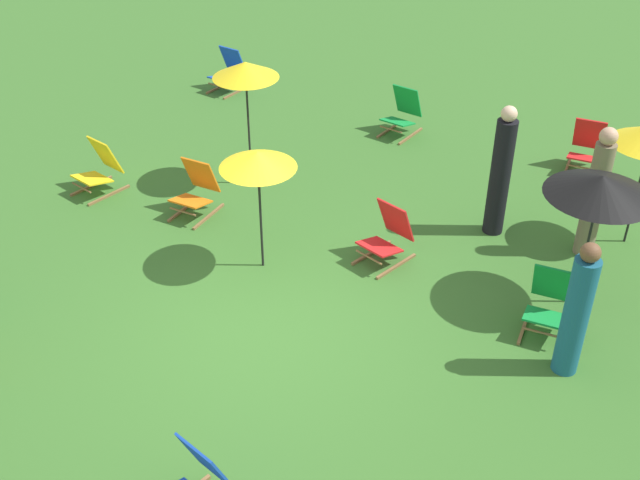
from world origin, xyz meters
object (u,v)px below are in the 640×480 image
object	(u,v)px
deckchair_12	(229,72)
person_2	(595,194)
umbrella_3	(258,160)
deckchair_3	(549,303)
umbrella_2	(245,70)
person_1	(500,174)
deckchair_11	(402,113)
deckchair_5	(586,148)
deckchair_9	(388,236)
umbrella_0	(601,186)
person_0	(576,312)
deckchair_2	(196,190)
deckchair_1	(99,169)

from	to	relation	value
deckchair_12	person_2	distance (m)	7.73
deckchair_12	umbrella_3	bearing A→B (deg)	-44.97
deckchair_3	umbrella_2	world-z (taller)	umbrella_2
deckchair_12	person_1	distance (m)	6.59
umbrella_3	deckchair_11	bearing A→B (deg)	89.34
deckchair_5	deckchair_11	size ratio (longest dim) A/B	1.00
deckchair_11	person_2	world-z (taller)	person_2
person_1	umbrella_2	bearing A→B (deg)	-139.01
deckchair_9	person_2	world-z (taller)	person_2
deckchair_5	umbrella_0	world-z (taller)	umbrella_0
deckchair_9	person_2	size ratio (longest dim) A/B	0.47
deckchair_9	person_0	xyz separation A→B (m)	(2.58, -1.01, 0.42)
deckchair_9	deckchair_12	distance (m)	6.34
person_2	person_1	bearing A→B (deg)	153.17
deckchair_5	person_1	distance (m)	2.61
umbrella_0	umbrella_2	world-z (taller)	umbrella_2
deckchair_9	umbrella_2	world-z (taller)	umbrella_2
person_2	umbrella_2	bearing A→B (deg)	155.77
deckchair_2	deckchair_11	bearing A→B (deg)	67.07
deckchair_2	deckchair_3	xyz separation A→B (m)	(5.13, -0.23, 0.00)
deckchair_5	person_1	xyz separation A→B (m)	(-0.72, -2.45, 0.54)
deckchair_2	person_1	xyz separation A→B (m)	(3.95, 1.53, 0.54)
deckchair_3	umbrella_3	xyz separation A→B (m)	(-3.60, -0.47, 1.19)
umbrella_2	umbrella_3	distance (m)	2.25
deckchair_9	deckchair_1	bearing A→B (deg)	-158.08
deckchair_2	deckchair_9	world-z (taller)	same
deckchair_3	deckchair_1	bearing A→B (deg)	174.96
deckchair_2	person_2	distance (m)	5.45
deckchair_3	person_0	xyz separation A→B (m)	(0.36, -0.59, 0.42)
person_0	deckchair_12	bearing A→B (deg)	34.46
person_1	deckchair_9	bearing A→B (deg)	-93.27
deckchair_3	deckchair_5	size ratio (longest dim) A/B	1.00
deckchair_5	person_0	size ratio (longest dim) A/B	0.50
person_1	umbrella_0	bearing A→B (deg)	-3.51
deckchair_9	deckchair_12	xyz separation A→B (m)	(-5.04, 3.85, 0.00)
umbrella_3	deckchair_12	bearing A→B (deg)	127.65
deckchair_12	umbrella_3	size ratio (longest dim) A/B	0.50
person_0	umbrella_2	bearing A→B (deg)	46.94
umbrella_0	deckchair_9	bearing A→B (deg)	-174.13
person_2	deckchair_12	bearing A→B (deg)	131.63
deckchair_11	deckchair_9	bearing A→B (deg)	-61.54
deckchair_2	person_2	world-z (taller)	person_2
umbrella_0	person_1	distance (m)	1.91
deckchair_11	umbrella_0	size ratio (longest dim) A/B	0.47
deckchair_3	deckchair_5	world-z (taller)	same
deckchair_9	deckchair_3	bearing A→B (deg)	6.77
deckchair_12	person_2	size ratio (longest dim) A/B	0.45
deckchair_2	person_1	bearing A→B (deg)	20.73
deckchair_12	deckchair_2	bearing A→B (deg)	-54.91
deckchair_9	person_0	size ratio (longest dim) A/B	0.52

